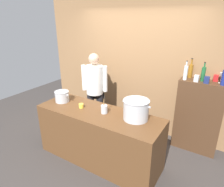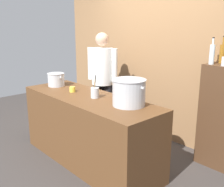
{
  "view_description": "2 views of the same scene",
  "coord_description": "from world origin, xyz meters",
  "px_view_note": "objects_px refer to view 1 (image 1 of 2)",
  "views": [
    {
      "loc": [
        1.68,
        -2.29,
        2.33
      ],
      "look_at": [
        0.02,
        0.38,
        1.1
      ],
      "focal_mm": 31.92,
      "sensor_mm": 36.0,
      "label": 1
    },
    {
      "loc": [
        2.64,
        -1.99,
        1.82
      ],
      "look_at": [
        0.15,
        0.27,
        0.92
      ],
      "focal_mm": 43.32,
      "sensor_mm": 36.0,
      "label": 2
    }
  ],
  "objects_px": {
    "wine_bottle_amber": "(191,71)",
    "utensil_crock": "(104,109)",
    "wine_bottle_clear": "(186,72)",
    "spice_tin_navy": "(207,80)",
    "wine_glass_wide": "(222,76)",
    "spice_tin_red": "(216,78)",
    "spice_tin_silver": "(196,78)",
    "stockpot_large": "(136,110)",
    "wine_bottle_green": "(203,74)",
    "wine_bottle_cobalt": "(224,77)",
    "chef": "(95,87)",
    "stockpot_small": "(62,96)",
    "butter_jar": "(81,106)"
  },
  "relations": [
    {
      "from": "wine_bottle_amber",
      "to": "utensil_crock",
      "type": "bearing_deg",
      "value": -127.62
    },
    {
      "from": "wine_bottle_clear",
      "to": "spice_tin_navy",
      "type": "height_order",
      "value": "wine_bottle_clear"
    },
    {
      "from": "wine_glass_wide",
      "to": "spice_tin_red",
      "type": "distance_m",
      "value": 0.12
    },
    {
      "from": "utensil_crock",
      "to": "wine_bottle_amber",
      "type": "relative_size",
      "value": 0.84
    },
    {
      "from": "spice_tin_navy",
      "to": "spice_tin_silver",
      "type": "distance_m",
      "value": 0.16
    },
    {
      "from": "stockpot_large",
      "to": "spice_tin_silver",
      "type": "height_order",
      "value": "spice_tin_silver"
    },
    {
      "from": "wine_bottle_green",
      "to": "spice_tin_red",
      "type": "distance_m",
      "value": 0.23
    },
    {
      "from": "wine_bottle_cobalt",
      "to": "wine_glass_wide",
      "type": "height_order",
      "value": "wine_bottle_cobalt"
    },
    {
      "from": "chef",
      "to": "stockpot_large",
      "type": "relative_size",
      "value": 3.74
    },
    {
      "from": "spice_tin_navy",
      "to": "spice_tin_silver",
      "type": "bearing_deg",
      "value": -179.9
    },
    {
      "from": "stockpot_large",
      "to": "wine_glass_wide",
      "type": "relative_size",
      "value": 2.59
    },
    {
      "from": "utensil_crock",
      "to": "wine_bottle_amber",
      "type": "height_order",
      "value": "wine_bottle_amber"
    },
    {
      "from": "wine_glass_wide",
      "to": "stockpot_small",
      "type": "bearing_deg",
      "value": -152.61
    },
    {
      "from": "stockpot_large",
      "to": "wine_bottle_green",
      "type": "height_order",
      "value": "wine_bottle_green"
    },
    {
      "from": "stockpot_small",
      "to": "butter_jar",
      "type": "distance_m",
      "value": 0.46
    },
    {
      "from": "stockpot_small",
      "to": "spice_tin_silver",
      "type": "xyz_separation_m",
      "value": [
        2.0,
        1.09,
        0.37
      ]
    },
    {
      "from": "utensil_crock",
      "to": "wine_bottle_green",
      "type": "distance_m",
      "value": 1.73
    },
    {
      "from": "butter_jar",
      "to": "wine_glass_wide",
      "type": "distance_m",
      "value": 2.32
    },
    {
      "from": "butter_jar",
      "to": "wine_bottle_clear",
      "type": "distance_m",
      "value": 1.84
    },
    {
      "from": "wine_bottle_amber",
      "to": "wine_glass_wide",
      "type": "relative_size",
      "value": 1.97
    },
    {
      "from": "wine_bottle_cobalt",
      "to": "stockpot_small",
      "type": "bearing_deg",
      "value": -154.84
    },
    {
      "from": "utensil_crock",
      "to": "wine_bottle_cobalt",
      "type": "distance_m",
      "value": 1.93
    },
    {
      "from": "stockpot_small",
      "to": "spice_tin_navy",
      "type": "height_order",
      "value": "spice_tin_navy"
    },
    {
      "from": "wine_glass_wide",
      "to": "spice_tin_silver",
      "type": "xyz_separation_m",
      "value": [
        -0.35,
        -0.13,
        -0.07
      ]
    },
    {
      "from": "wine_glass_wide",
      "to": "spice_tin_navy",
      "type": "bearing_deg",
      "value": -146.04
    },
    {
      "from": "wine_glass_wide",
      "to": "spice_tin_red",
      "type": "bearing_deg",
      "value": 142.62
    },
    {
      "from": "chef",
      "to": "spice_tin_red",
      "type": "xyz_separation_m",
      "value": [
        2.12,
        0.51,
        0.4
      ]
    },
    {
      "from": "spice_tin_red",
      "to": "spice_tin_silver",
      "type": "xyz_separation_m",
      "value": [
        -0.27,
        -0.19,
        0.0
      ]
    },
    {
      "from": "chef",
      "to": "butter_jar",
      "type": "xyz_separation_m",
      "value": [
        0.3,
        -0.79,
        -0.03
      ]
    },
    {
      "from": "chef",
      "to": "utensil_crock",
      "type": "bearing_deg",
      "value": 114.24
    },
    {
      "from": "utensil_crock",
      "to": "wine_glass_wide",
      "type": "relative_size",
      "value": 1.65
    },
    {
      "from": "chef",
      "to": "butter_jar",
      "type": "bearing_deg",
      "value": 90.54
    },
    {
      "from": "stockpot_small",
      "to": "spice_tin_navy",
      "type": "distance_m",
      "value": 2.45
    },
    {
      "from": "stockpot_small",
      "to": "spice_tin_silver",
      "type": "bearing_deg",
      "value": 28.53
    },
    {
      "from": "stockpot_small",
      "to": "butter_jar",
      "type": "height_order",
      "value": "stockpot_small"
    },
    {
      "from": "stockpot_large",
      "to": "spice_tin_red",
      "type": "distance_m",
      "value": 1.5
    },
    {
      "from": "wine_glass_wide",
      "to": "spice_tin_silver",
      "type": "bearing_deg",
      "value": -159.64
    },
    {
      "from": "spice_tin_red",
      "to": "stockpot_large",
      "type": "bearing_deg",
      "value": -127.01
    },
    {
      "from": "wine_bottle_green",
      "to": "spice_tin_navy",
      "type": "height_order",
      "value": "wine_bottle_green"
    },
    {
      "from": "spice_tin_red",
      "to": "spice_tin_silver",
      "type": "height_order",
      "value": "spice_tin_silver"
    },
    {
      "from": "wine_bottle_green",
      "to": "wine_glass_wide",
      "type": "relative_size",
      "value": 1.86
    },
    {
      "from": "utensil_crock",
      "to": "wine_bottle_green",
      "type": "xyz_separation_m",
      "value": [
        1.19,
        1.16,
        0.47
      ]
    },
    {
      "from": "chef",
      "to": "wine_glass_wide",
      "type": "distance_m",
      "value": 2.29
    },
    {
      "from": "stockpot_large",
      "to": "wine_bottle_cobalt",
      "type": "height_order",
      "value": "wine_bottle_cobalt"
    },
    {
      "from": "wine_bottle_cobalt",
      "to": "wine_bottle_green",
      "type": "relative_size",
      "value": 1.03
    },
    {
      "from": "stockpot_small",
      "to": "wine_bottle_amber",
      "type": "height_order",
      "value": "wine_bottle_amber"
    },
    {
      "from": "wine_bottle_amber",
      "to": "spice_tin_red",
      "type": "relative_size",
      "value": 3.13
    },
    {
      "from": "wine_bottle_green",
      "to": "wine_glass_wide",
      "type": "distance_m",
      "value": 0.27
    },
    {
      "from": "butter_jar",
      "to": "utensil_crock",
      "type": "bearing_deg",
      "value": 5.72
    },
    {
      "from": "butter_jar",
      "to": "wine_bottle_amber",
      "type": "xyz_separation_m",
      "value": [
        1.41,
        1.31,
        0.5
      ]
    }
  ]
}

